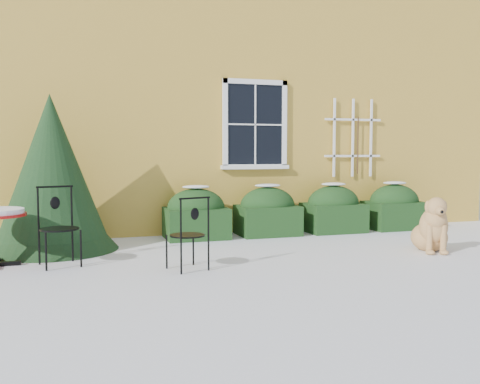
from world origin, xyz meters
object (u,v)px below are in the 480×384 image
object	(u,v)px
evergreen_shrub	(52,188)
patio_chair_far	(59,226)
patio_chair_near	(189,233)
dog	(432,229)

from	to	relation	value
evergreen_shrub	patio_chair_far	distance (m)	1.25
evergreen_shrub	patio_chair_near	bearing A→B (deg)	-49.60
evergreen_shrub	dog	world-z (taller)	evergreen_shrub
patio_chair_near	patio_chair_far	xyz separation A→B (m)	(-1.56, 0.79, 0.05)
evergreen_shrub	dog	size ratio (longest dim) A/B	2.58
patio_chair_far	dog	bearing A→B (deg)	-20.98
patio_chair_far	patio_chair_near	bearing A→B (deg)	-40.70
patio_chair_near	dog	world-z (taller)	patio_chair_near
patio_chair_far	dog	size ratio (longest dim) A/B	1.14
evergreen_shrub	dog	distance (m)	5.69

